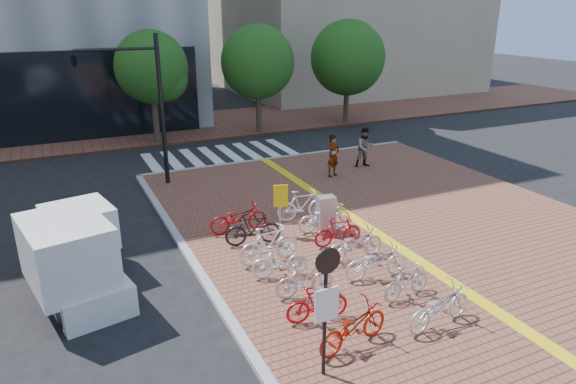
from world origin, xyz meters
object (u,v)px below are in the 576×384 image
bike_8 (407,281)px  pedestrian_a (333,156)px  bike_13 (303,205)px  notice_sign (326,297)px  bike_1 (317,303)px  bike_11 (338,231)px  bike_0 (353,326)px  bike_7 (440,307)px  bike_3 (280,261)px  traffic_light_pole (123,85)px  bike_4 (269,244)px  bike_12 (325,217)px  bike_10 (355,244)px  bike_6 (239,218)px  bike_5 (253,229)px  bike_9 (377,262)px  box_truck (75,256)px  pedestrian_b (365,147)px  yellow_sign (280,200)px  utility_box (326,214)px  bike_2 (305,280)px

bike_8 → pedestrian_a: 10.08m
bike_13 → notice_sign: 8.11m
bike_1 → bike_11: bike_11 is taller
bike_0 → bike_7: bearing=-106.9°
bike_3 → traffic_light_pole: bearing=24.6°
bike_4 → bike_12: size_ratio=1.01×
bike_10 → traffic_light_pole: bearing=25.2°
bike_6 → bike_7: bearing=-157.4°
bike_5 → bike_11: size_ratio=1.12×
bike_0 → bike_12: bearing=-35.3°
bike_1 → bike_9: bearing=-58.3°
bike_0 → bike_9: (2.20, 2.31, -0.02)m
bike_13 → bike_4: bearing=144.3°
bike_0 → bike_13: bike_13 is taller
bike_8 → box_truck: size_ratio=0.36×
pedestrian_b → yellow_sign: pedestrian_b is taller
bike_4 → pedestrian_a: pedestrian_a is taller
bike_7 → pedestrian_a: size_ratio=1.05×
bike_5 → bike_13: 2.52m
bike_6 → bike_13: bike_13 is taller
bike_8 → bike_11: size_ratio=0.98×
bike_1 → traffic_light_pole: (-2.31, 11.63, 3.73)m
bike_9 → pedestrian_a: (3.44, 8.34, 0.43)m
bike_9 → bike_10: (0.06, 1.19, 0.01)m
box_truck → utility_box: bearing=2.8°
bike_2 → bike_5: bearing=8.0°
bike_12 → bike_13: bearing=17.9°
bike_9 → bike_12: bearing=2.4°
bike_5 → bike_12: bearing=-79.8°
bike_9 → traffic_light_pole: 12.12m
bike_0 → bike_8: bike_0 is taller
traffic_light_pole → bike_12: bearing=-55.1°
bike_1 → bike_5: size_ratio=0.88×
bike_5 → pedestrian_a: bearing=-38.3°
bike_1 → bike_6: bearing=6.4°
bike_3 → bike_8: bearing=-123.0°
bike_1 → traffic_light_pole: bearing=18.5°
bike_3 → box_truck: 5.36m
bike_10 → pedestrian_a: pedestrian_a is taller
bike_0 → bike_3: 3.49m
bike_10 → yellow_sign: size_ratio=1.11×
bike_1 → bike_4: size_ratio=0.82×
bike_1 → yellow_sign: 5.05m
bike_4 → yellow_sign: 2.05m
utility_box → traffic_light_pole: (-4.98, 7.26, 3.57)m
bike_1 → bike_8: size_ratio=1.01×
bike_9 → bike_11: size_ratio=1.18×
bike_4 → utility_box: (2.53, 1.14, 0.06)m
bike_8 → bike_13: 5.65m
bike_10 → bike_11: (0.02, 1.02, -0.02)m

